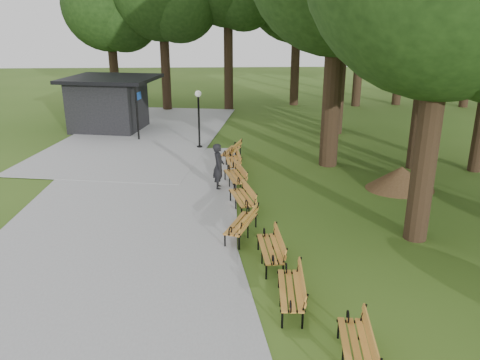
{
  "coord_description": "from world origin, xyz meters",
  "views": [
    {
      "loc": [
        -0.65,
        -12.68,
        6.52
      ],
      "look_at": [
        0.06,
        2.88,
        1.1
      ],
      "focal_mm": 35.94,
      "sensor_mm": 36.0,
      "label": 1
    }
  ],
  "objects_px": {
    "bench_1": "(290,290)",
    "kiosk": "(108,104)",
    "lawn_tree_1": "(431,17)",
    "lamp_post": "(199,107)",
    "bench_3": "(241,224)",
    "person": "(219,166)",
    "bench_2": "(270,249)",
    "bench_6": "(233,162)",
    "bench_5": "(235,177)",
    "bench_4": "(242,198)",
    "bench_7": "(231,151)",
    "dirt_mound": "(401,178)",
    "bench_0": "(355,347)"
  },
  "relations": [
    {
      "from": "bench_6",
      "to": "lawn_tree_1",
      "type": "height_order",
      "value": "lawn_tree_1"
    },
    {
      "from": "dirt_mound",
      "to": "bench_6",
      "type": "height_order",
      "value": "dirt_mound"
    },
    {
      "from": "bench_1",
      "to": "lamp_post",
      "type": "bearing_deg",
      "value": -165.04
    },
    {
      "from": "bench_2",
      "to": "lawn_tree_1",
      "type": "bearing_deg",
      "value": 136.39
    },
    {
      "from": "lamp_post",
      "to": "lawn_tree_1",
      "type": "xyz_separation_m",
      "value": [
        9.61,
        -3.78,
        4.25
      ]
    },
    {
      "from": "bench_5",
      "to": "lawn_tree_1",
      "type": "bearing_deg",
      "value": 93.75
    },
    {
      "from": "person",
      "to": "lamp_post",
      "type": "height_order",
      "value": "lamp_post"
    },
    {
      "from": "bench_2",
      "to": "bench_6",
      "type": "distance_m",
      "value": 8.25
    },
    {
      "from": "kiosk",
      "to": "lawn_tree_1",
      "type": "bearing_deg",
      "value": -16.81
    },
    {
      "from": "bench_4",
      "to": "bench_7",
      "type": "distance_m",
      "value": 6.02
    },
    {
      "from": "person",
      "to": "bench_5",
      "type": "height_order",
      "value": "person"
    },
    {
      "from": "lawn_tree_1",
      "to": "bench_1",
      "type": "bearing_deg",
      "value": -123.95
    },
    {
      "from": "lamp_post",
      "to": "bench_3",
      "type": "height_order",
      "value": "lamp_post"
    },
    {
      "from": "bench_0",
      "to": "bench_4",
      "type": "relative_size",
      "value": 1.0
    },
    {
      "from": "dirt_mound",
      "to": "bench_4",
      "type": "xyz_separation_m",
      "value": [
        -6.3,
        -1.82,
        -0.02
      ]
    },
    {
      "from": "bench_7",
      "to": "bench_5",
      "type": "bearing_deg",
      "value": 19.4
    },
    {
      "from": "kiosk",
      "to": "bench_1",
      "type": "bearing_deg",
      "value": -55.02
    },
    {
      "from": "bench_0",
      "to": "bench_1",
      "type": "distance_m",
      "value": 2.26
    },
    {
      "from": "bench_3",
      "to": "bench_6",
      "type": "distance_m",
      "value": 6.52
    },
    {
      "from": "lamp_post",
      "to": "lawn_tree_1",
      "type": "distance_m",
      "value": 11.17
    },
    {
      "from": "bench_4",
      "to": "bench_6",
      "type": "distance_m",
      "value": 4.35
    },
    {
      "from": "bench_1",
      "to": "lawn_tree_1",
      "type": "distance_m",
      "value": 13.9
    },
    {
      "from": "kiosk",
      "to": "lawn_tree_1",
      "type": "xyz_separation_m",
      "value": [
        15.06,
        -8.14,
        4.83
      ]
    },
    {
      "from": "bench_4",
      "to": "bench_7",
      "type": "height_order",
      "value": "same"
    },
    {
      "from": "lamp_post",
      "to": "bench_7",
      "type": "xyz_separation_m",
      "value": [
        1.55,
        -2.25,
        -1.69
      ]
    },
    {
      "from": "person",
      "to": "lawn_tree_1",
      "type": "xyz_separation_m",
      "value": [
        8.65,
        2.29,
        5.47
      ]
    },
    {
      "from": "person",
      "to": "bench_5",
      "type": "bearing_deg",
      "value": -78.16
    },
    {
      "from": "bench_2",
      "to": "lawn_tree_1",
      "type": "height_order",
      "value": "lawn_tree_1"
    },
    {
      "from": "bench_5",
      "to": "bench_7",
      "type": "xyz_separation_m",
      "value": [
        -0.05,
        3.7,
        0.0
      ]
    },
    {
      "from": "bench_1",
      "to": "kiosk",
      "type": "bearing_deg",
      "value": -151.98
    },
    {
      "from": "bench_0",
      "to": "bench_2",
      "type": "distance_m",
      "value": 4.3
    },
    {
      "from": "person",
      "to": "bench_5",
      "type": "distance_m",
      "value": 0.8
    },
    {
      "from": "person",
      "to": "bench_6",
      "type": "bearing_deg",
      "value": -15.49
    },
    {
      "from": "bench_4",
      "to": "bench_3",
      "type": "bearing_deg",
      "value": -15.04
    },
    {
      "from": "bench_7",
      "to": "bench_2",
      "type": "bearing_deg",
      "value": 23.23
    },
    {
      "from": "bench_1",
      "to": "bench_4",
      "type": "xyz_separation_m",
      "value": [
        -0.83,
        5.95,
        0.0
      ]
    },
    {
      "from": "lawn_tree_1",
      "to": "person",
      "type": "bearing_deg",
      "value": -165.15
    },
    {
      "from": "lamp_post",
      "to": "bench_3",
      "type": "bearing_deg",
      "value": -81.15
    },
    {
      "from": "kiosk",
      "to": "bench_6",
      "type": "height_order",
      "value": "kiosk"
    },
    {
      "from": "dirt_mound",
      "to": "bench_7",
      "type": "relative_size",
      "value": 1.17
    },
    {
      "from": "person",
      "to": "lawn_tree_1",
      "type": "bearing_deg",
      "value": -74.68
    },
    {
      "from": "dirt_mound",
      "to": "lawn_tree_1",
      "type": "xyz_separation_m",
      "value": [
        1.56,
        2.66,
        5.92
      ]
    },
    {
      "from": "dirt_mound",
      "to": "bench_3",
      "type": "relative_size",
      "value": 1.17
    },
    {
      "from": "lawn_tree_1",
      "to": "bench_6",
      "type": "bearing_deg",
      "value": -179.03
    },
    {
      "from": "person",
      "to": "kiosk",
      "type": "relative_size",
      "value": 0.37
    },
    {
      "from": "dirt_mound",
      "to": "bench_5",
      "type": "height_order",
      "value": "dirt_mound"
    },
    {
      "from": "person",
      "to": "bench_2",
      "type": "relative_size",
      "value": 0.96
    },
    {
      "from": "bench_7",
      "to": "lamp_post",
      "type": "bearing_deg",
      "value": -126.87
    },
    {
      "from": "bench_7",
      "to": "lawn_tree_1",
      "type": "xyz_separation_m",
      "value": [
        8.07,
        -1.53,
        5.94
      ]
    },
    {
      "from": "person",
      "to": "kiosk",
      "type": "height_order",
      "value": "kiosk"
    }
  ]
}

